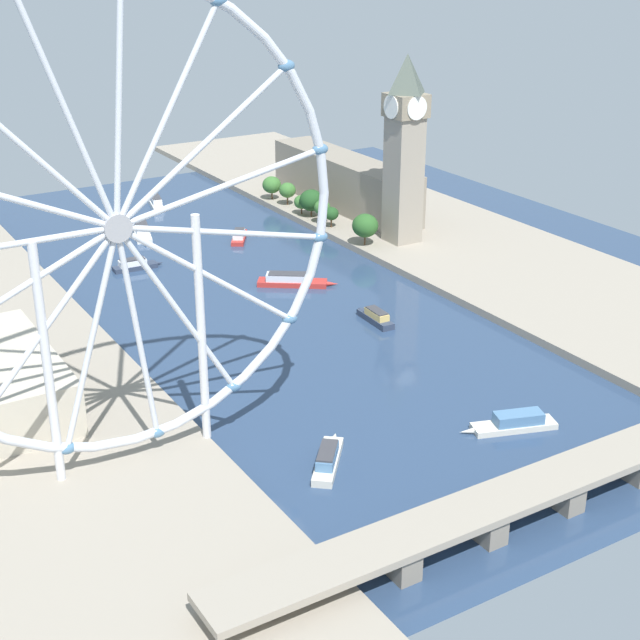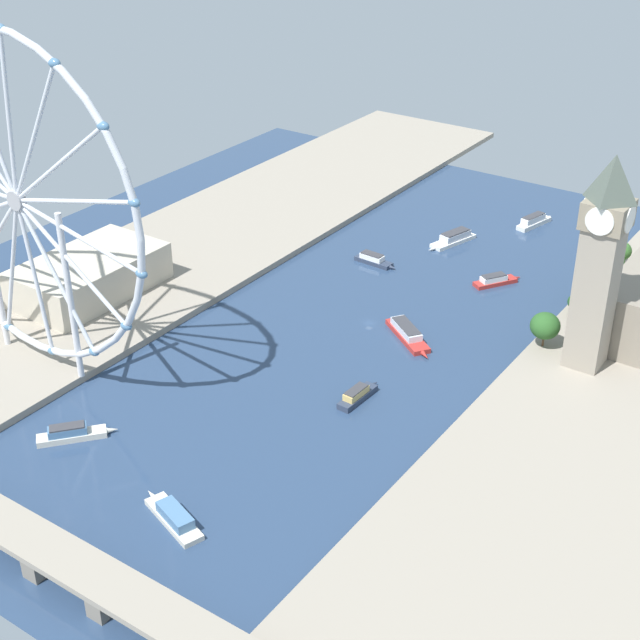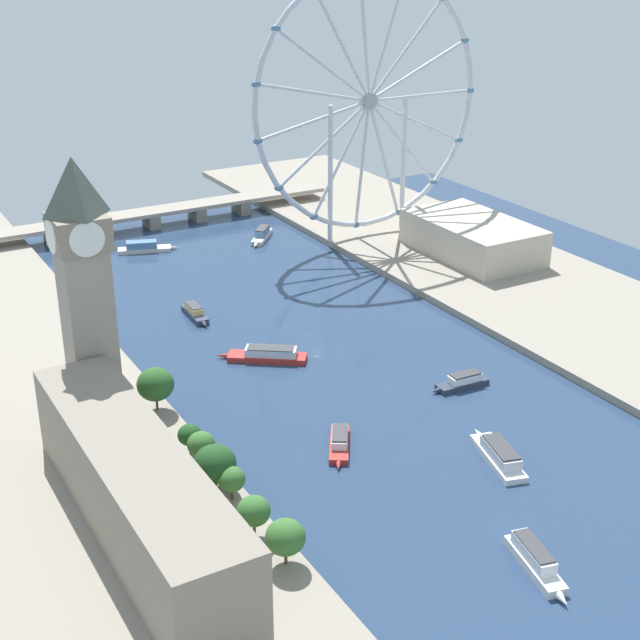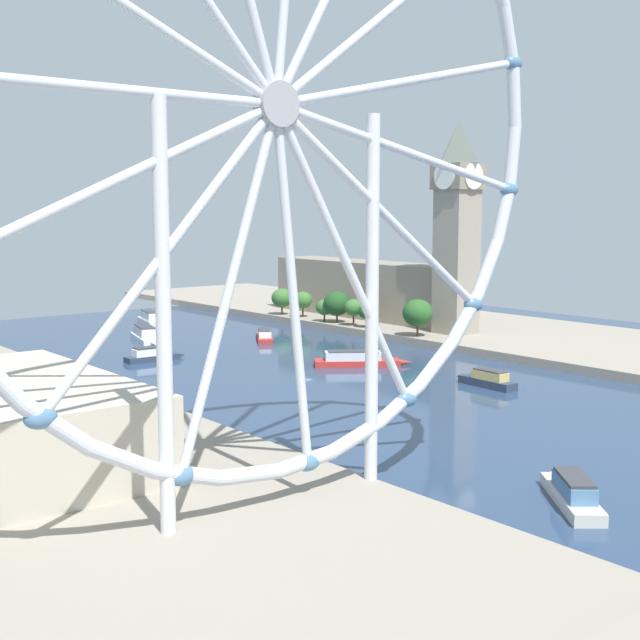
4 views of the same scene
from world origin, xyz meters
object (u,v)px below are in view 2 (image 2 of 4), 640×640
tour_boat_0 (454,238)px  riverside_hall (89,275)px  tour_boat_3 (374,260)px  tour_boat_5 (358,395)px  river_bridge (45,550)px  ferris_wheel (17,202)px  clock_tower (600,261)px  tour_boat_4 (174,517)px  tour_boat_1 (72,433)px  tour_boat_7 (495,280)px  tour_boat_2 (408,333)px  tour_boat_6 (534,221)px

tour_boat_0 → riverside_hall: bearing=-20.2°
tour_boat_3 → tour_boat_5: tour_boat_5 is taller
river_bridge → ferris_wheel: bearing=-40.5°
clock_tower → tour_boat_5: clock_tower is taller
ferris_wheel → tour_boat_4: bearing=159.4°
clock_tower → tour_boat_4: size_ratio=2.84×
tour_boat_1 → tour_boat_7: (-69.65, -192.23, -0.28)m
clock_tower → tour_boat_2: 83.63m
river_bridge → tour_boat_4: 39.32m
tour_boat_3 → tour_boat_5: (-56.37, 102.49, 0.07)m
tour_boat_0 → tour_boat_3: 47.99m
tour_boat_0 → tour_boat_1: bearing=7.5°
tour_boat_3 → tour_boat_0: bearing=68.1°
clock_tower → tour_boat_3: (117.29, -35.22, -44.86)m
river_bridge → tour_boat_2: size_ratio=6.70×
tour_boat_0 → tour_boat_4: size_ratio=1.04×
riverside_hall → clock_tower: bearing=-161.8°
clock_tower → riverside_hall: bearing=18.2°
tour_boat_2 → riverside_hall: bearing=-124.5°
riverside_hall → tour_boat_2: riverside_hall is taller
riverside_hall → tour_boat_3: bearing=-129.8°
clock_tower → tour_boat_5: size_ratio=3.72×
tour_boat_5 → tour_boat_6: bearing=6.3°
tour_boat_1 → tour_boat_5: bearing=-1.7°
tour_boat_1 → tour_boat_0: bearing=31.8°
tour_boat_2 → tour_boat_4: tour_boat_2 is taller
tour_boat_1 → tour_boat_7: size_ratio=1.06×
ferris_wheel → tour_boat_1: size_ratio=5.41×
tour_boat_0 → tour_boat_2: tour_boat_0 is taller
tour_boat_4 → river_bridge: bearing=83.2°
clock_tower → tour_boat_7: size_ratio=3.75×
clock_tower → tour_boat_5: 101.20m
tour_boat_1 → tour_boat_3: 179.60m
tour_boat_7 → clock_tower: bearing=-96.4°
river_bridge → tour_boat_7: river_bridge is taller
tour_boat_5 → ferris_wheel: bearing=116.3°
tour_boat_3 → river_bridge: bearing=-79.5°
river_bridge → tour_boat_2: river_bridge is taller
tour_boat_5 → tour_boat_6: 189.38m
tour_boat_1 → ferris_wheel: bearing=99.4°
river_bridge → tour_boat_1: 62.81m
tour_boat_2 → tour_boat_7: bearing=117.9°
ferris_wheel → tour_boat_6: 268.13m
riverside_hall → river_bridge: riverside_hall is taller
riverside_hall → tour_boat_5: size_ratio=2.88×
tour_boat_0 → tour_boat_2: bearing=32.3°
clock_tower → tour_boat_3: bearing=-16.7°
clock_tower → tour_boat_3: 130.43m
tour_boat_2 → tour_boat_3: size_ratio=1.34×
tour_boat_0 → tour_boat_4: tour_boat_0 is taller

